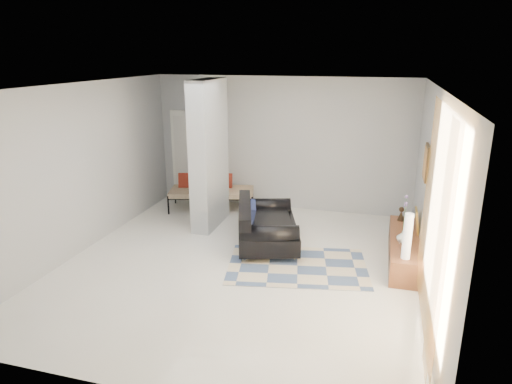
# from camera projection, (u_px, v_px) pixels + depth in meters

# --- Properties ---
(floor) EXTENTS (6.00, 6.00, 0.00)m
(floor) POSITION_uv_depth(u_px,v_px,m) (240.00, 265.00, 7.30)
(floor) COLOR silver
(floor) RESTS_ON ground
(ceiling) EXTENTS (6.00, 6.00, 0.00)m
(ceiling) POSITION_uv_depth(u_px,v_px,m) (238.00, 86.00, 6.48)
(ceiling) COLOR white
(ceiling) RESTS_ON wall_back
(wall_back) EXTENTS (6.00, 0.00, 6.00)m
(wall_back) POSITION_uv_depth(u_px,v_px,m) (282.00, 144.00, 9.65)
(wall_back) COLOR #ABADAF
(wall_back) RESTS_ON ground
(wall_front) EXTENTS (6.00, 0.00, 6.00)m
(wall_front) POSITION_uv_depth(u_px,v_px,m) (138.00, 267.00, 4.12)
(wall_front) COLOR #ABADAF
(wall_front) RESTS_ON ground
(wall_left) EXTENTS (0.00, 6.00, 6.00)m
(wall_left) POSITION_uv_depth(u_px,v_px,m) (82.00, 169.00, 7.60)
(wall_left) COLOR #ABADAF
(wall_left) RESTS_ON ground
(wall_right) EXTENTS (0.00, 6.00, 6.00)m
(wall_right) POSITION_uv_depth(u_px,v_px,m) (432.00, 195.00, 6.18)
(wall_right) COLOR #ABADAF
(wall_right) RESTS_ON ground
(partition_column) EXTENTS (0.35, 1.20, 2.80)m
(partition_column) POSITION_uv_depth(u_px,v_px,m) (209.00, 155.00, 8.64)
(partition_column) COLOR #AAAFB2
(partition_column) RESTS_ON floor
(hallway_door) EXTENTS (0.85, 0.06, 2.04)m
(hallway_door) POSITION_uv_depth(u_px,v_px,m) (190.00, 156.00, 10.27)
(hallway_door) COLOR white
(hallway_door) RESTS_ON floor
(curtain) EXTENTS (0.00, 2.55, 2.55)m
(curtain) POSITION_uv_depth(u_px,v_px,m) (433.00, 220.00, 5.12)
(curtain) COLOR #FEAE43
(curtain) RESTS_ON wall_right
(wall_art) EXTENTS (0.04, 0.45, 0.55)m
(wall_art) POSITION_uv_depth(u_px,v_px,m) (426.00, 163.00, 6.94)
(wall_art) COLOR #3D2810
(wall_art) RESTS_ON wall_right
(media_console) EXTENTS (0.45, 2.06, 0.80)m
(media_console) POSITION_uv_depth(u_px,v_px,m) (404.00, 248.00, 7.42)
(media_console) COLOR brown
(media_console) RESTS_ON floor
(loveseat) EXTENTS (1.43, 1.89, 0.76)m
(loveseat) POSITION_uv_depth(u_px,v_px,m) (264.00, 226.00, 7.99)
(loveseat) COLOR silver
(loveseat) RESTS_ON floor
(daybed) EXTENTS (1.91, 1.17, 0.77)m
(daybed) POSITION_uv_depth(u_px,v_px,m) (211.00, 190.00, 9.82)
(daybed) COLOR black
(daybed) RESTS_ON floor
(area_rug) EXTENTS (2.41, 1.83, 0.01)m
(area_rug) POSITION_uv_depth(u_px,v_px,m) (297.00, 266.00, 7.25)
(area_rug) COLOR beige
(area_rug) RESTS_ON floor
(cylinder_lamp) EXTENTS (0.13, 0.13, 0.68)m
(cylinder_lamp) POSITION_uv_depth(u_px,v_px,m) (407.00, 236.00, 6.51)
(cylinder_lamp) COLOR white
(cylinder_lamp) RESTS_ON media_console
(bronze_figurine) EXTENTS (0.13, 0.13, 0.25)m
(bronze_figurine) POSITION_uv_depth(u_px,v_px,m) (401.00, 214.00, 8.06)
(bronze_figurine) COLOR black
(bronze_figurine) RESTS_ON media_console
(vase) EXTENTS (0.19, 0.19, 0.19)m
(vase) POSITION_uv_depth(u_px,v_px,m) (403.00, 237.00, 7.14)
(vase) COLOR silver
(vase) RESTS_ON media_console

